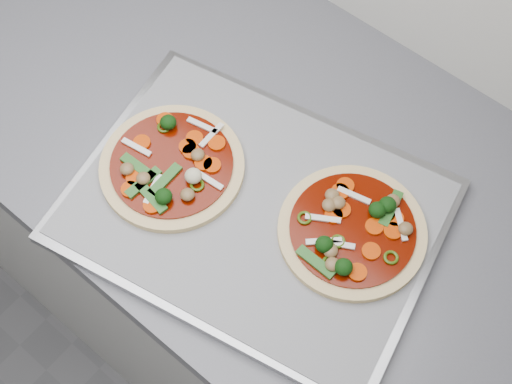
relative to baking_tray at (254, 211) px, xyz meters
The scene contains 6 objects.
base_cabinet 0.49m from the baking_tray, 44.11° to the left, with size 3.60×0.60×0.86m, color beige.
countertop 0.12m from the baking_tray, 44.11° to the left, with size 3.60×0.60×0.04m, color slate.
baking_tray is the anchor object (origin of this frame).
parchment 0.01m from the baking_tray, ahead, with size 0.47×0.34×0.00m, color gray.
pizza_left 0.13m from the baking_tray, 167.91° to the right, with size 0.23×0.23×0.03m.
pizza_right 0.14m from the baking_tray, 23.51° to the left, with size 0.26×0.26×0.03m.
Camera 1 is at (0.20, 0.87, 1.79)m, focal length 50.00 mm.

